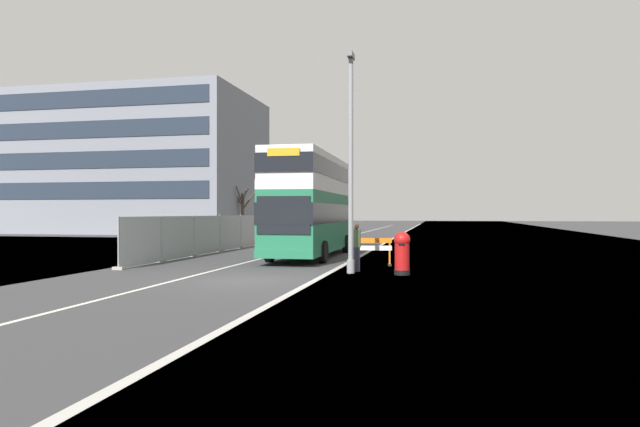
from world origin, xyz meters
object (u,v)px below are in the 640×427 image
at_px(lamppost_foreground, 351,169).
at_px(car_oncoming_near, 315,228).
at_px(pedestrian_at_kerb, 356,247).
at_px(double_decker_bus, 313,204).
at_px(car_receding_far, 340,223).
at_px(red_pillar_postbox, 402,251).
at_px(roadworks_barrier, 370,248).
at_px(car_receding_mid, 328,226).

bearing_deg(lamppost_foreground, car_oncoming_near, 105.92).
relative_size(car_oncoming_near, pedestrian_at_kerb, 2.36).
relative_size(double_decker_bus, car_oncoming_near, 2.70).
height_order(car_oncoming_near, car_receding_far, car_receding_far).
relative_size(double_decker_bus, red_pillar_postbox, 7.50).
xyz_separation_m(red_pillar_postbox, car_receding_far, (-8.99, 37.68, 0.27)).
relative_size(lamppost_foreground, red_pillar_postbox, 5.23).
bearing_deg(roadworks_barrier, lamppost_foreground, -96.10).
bearing_deg(car_oncoming_near, red_pillar_postbox, -69.82).
bearing_deg(car_receding_far, lamppost_foreground, -79.28).
height_order(double_decker_bus, red_pillar_postbox, double_decker_bus).
bearing_deg(car_oncoming_near, car_receding_mid, 93.32).
relative_size(double_decker_bus, lamppost_foreground, 1.43).
distance_m(lamppost_foreground, roadworks_barrier, 4.37).
height_order(double_decker_bus, car_receding_far, double_decker_bus).
xyz_separation_m(double_decker_bus, car_receding_mid, (-3.65, 22.10, -1.68)).
height_order(red_pillar_postbox, roadworks_barrier, red_pillar_postbox).
relative_size(double_decker_bus, roadworks_barrier, 6.38).
height_order(lamppost_foreground, pedestrian_at_kerb, lamppost_foreground).
bearing_deg(pedestrian_at_kerb, car_receding_far, 101.06).
bearing_deg(car_receding_far, double_decker_bus, -82.51).
distance_m(red_pillar_postbox, pedestrian_at_kerb, 1.96).
xyz_separation_m(red_pillar_postbox, pedestrian_at_kerb, (-1.78, 0.81, 0.07)).
distance_m(car_receding_far, pedestrian_at_kerb, 37.57).
distance_m(car_oncoming_near, car_receding_mid, 7.13).
bearing_deg(pedestrian_at_kerb, lamppost_foreground, -98.46).
bearing_deg(car_receding_far, car_oncoming_near, -87.26).
bearing_deg(car_receding_far, car_receding_mid, -87.76).
relative_size(car_oncoming_near, car_receding_mid, 1.03).
bearing_deg(lamppost_foreground, pedestrian_at_kerb, 81.54).
height_order(lamppost_foreground, red_pillar_postbox, lamppost_foreground).
xyz_separation_m(double_decker_bus, car_receding_far, (-3.96, 30.17, -1.56)).
bearing_deg(double_decker_bus, car_receding_far, 97.49).
distance_m(double_decker_bus, car_oncoming_near, 15.42).
bearing_deg(double_decker_bus, car_receding_mid, 99.38).
bearing_deg(red_pillar_postbox, roadworks_barrier, 115.90).
bearing_deg(pedestrian_at_kerb, car_receding_mid, 103.46).
xyz_separation_m(car_receding_mid, pedestrian_at_kerb, (6.89, -28.80, -0.08)).
relative_size(car_receding_far, pedestrian_at_kerb, 2.46).
relative_size(roadworks_barrier, car_receding_far, 0.41).
distance_m(car_oncoming_near, car_receding_far, 15.21).
height_order(roadworks_barrier, car_oncoming_near, car_oncoming_near).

